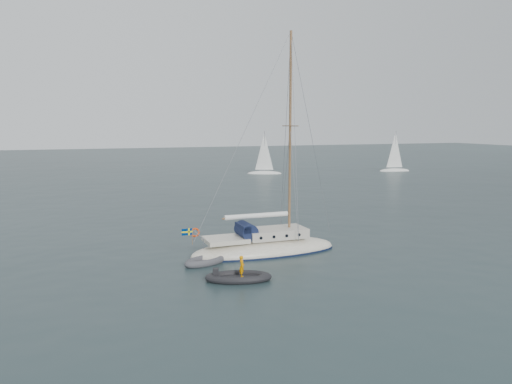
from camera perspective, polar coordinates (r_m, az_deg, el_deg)
name	(u,v)px	position (r m, az deg, el deg)	size (l,w,h in m)	color
ground	(279,255)	(32.79, 2.61, -7.19)	(300.00, 300.00, 0.00)	black
sailboat	(265,236)	(32.91, 0.99, -5.09)	(10.54, 3.15, 15.02)	white
dinghy	(206,261)	(30.84, -5.75, -7.83)	(3.02, 1.36, 0.43)	#444448
rib	(238,277)	(27.55, -2.05, -9.64)	(3.66, 1.66, 1.41)	black
distant_yacht_c	(264,155)	(84.71, 0.95, 4.29)	(5.80, 3.09, 7.69)	white
distant_yacht_b	(395,153)	(92.89, 15.59, 4.31)	(5.78, 3.08, 7.65)	white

